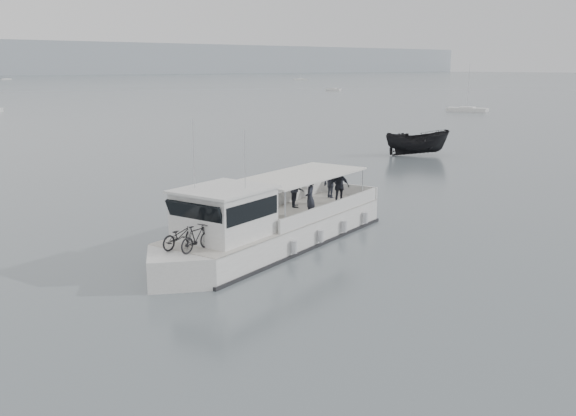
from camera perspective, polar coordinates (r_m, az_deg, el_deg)
ground at (r=31.72m, az=-2.36°, el=-1.94°), size 1400.00×1400.00×0.00m
tour_boat at (r=27.97m, az=-2.27°, el=-1.80°), size 14.50×7.07×6.11m
dark_motorboat at (r=59.15m, az=11.43°, el=5.71°), size 6.15×5.05×2.27m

